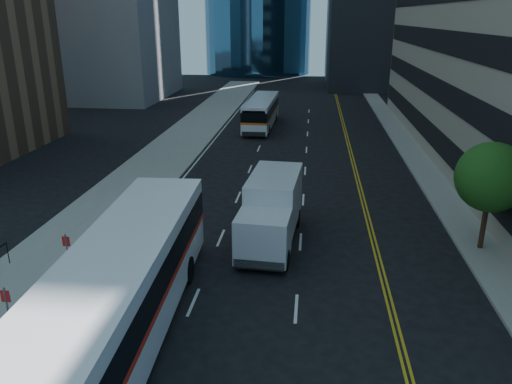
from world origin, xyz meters
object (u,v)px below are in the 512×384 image
box_truck (271,210)px  bus_rear (261,112)px  bus_front (125,284)px  street_tree (491,177)px

box_truck → bus_rear: bearing=100.8°
bus_front → box_truck: bus_front is taller
street_tree → bus_front: (-14.29, -8.17, -1.72)m
bus_front → box_truck: (4.36, 7.95, -0.22)m
box_truck → bus_front: bearing=-114.8°
bus_rear → street_tree: bearing=-62.1°
bus_rear → box_truck: box_truck is taller
bus_front → bus_rear: size_ratio=1.25×
street_tree → bus_rear: street_tree is taller
street_tree → bus_rear: size_ratio=0.46×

